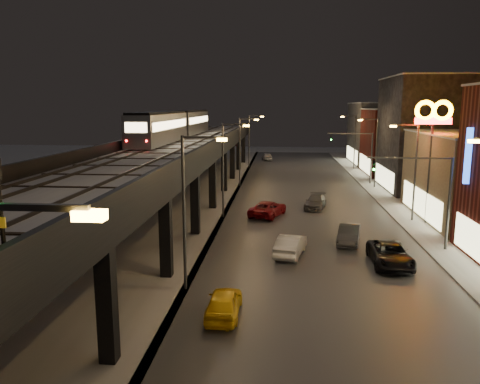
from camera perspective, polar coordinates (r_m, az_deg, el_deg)
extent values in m
cube|color=#46474D|center=(48.75, 8.14, -2.16)|extent=(17.00, 120.00, 0.06)
cube|color=#9FA1A8|center=(50.31, 19.60, -2.23)|extent=(4.00, 120.00, 0.14)
cube|color=#9FA1A8|center=(49.84, -7.55, -1.86)|extent=(11.00, 120.00, 0.06)
cube|color=black|center=(46.03, -8.53, 4.37)|extent=(9.00, 100.00, 1.00)
cube|color=black|center=(20.48, -15.92, -12.83)|extent=(0.70, 0.70, 5.30)
cube|color=black|center=(21.25, -25.68, -5.49)|extent=(8.00, 0.60, 0.50)
cube|color=black|center=(32.07, -22.01, -4.68)|extent=(0.70, 0.70, 5.30)
cube|color=black|center=(29.49, -9.03, -5.32)|extent=(0.70, 0.70, 5.30)
cube|color=black|center=(30.03, -16.03, -0.41)|extent=(8.00, 0.60, 0.50)
cube|color=black|center=(40.97, -15.73, -1.12)|extent=(0.70, 0.70, 5.30)
cube|color=black|center=(38.98, -5.50, -1.35)|extent=(0.70, 0.70, 5.30)
cube|color=black|center=(39.39, -10.87, 2.33)|extent=(8.00, 0.60, 0.50)
cube|color=black|center=(50.28, -11.74, 1.16)|extent=(0.70, 0.70, 5.30)
cube|color=black|center=(48.68, -3.37, 1.06)|extent=(0.70, 0.70, 5.30)
cube|color=black|center=(49.01, -7.70, 4.00)|extent=(8.00, 0.60, 0.50)
cube|color=black|center=(59.82, -9.01, 2.71)|extent=(0.70, 0.70, 5.30)
cube|color=black|center=(58.48, -1.95, 2.66)|extent=(0.70, 0.70, 5.30)
cube|color=black|center=(58.75, -5.56, 5.11)|extent=(8.00, 0.60, 0.50)
cube|color=black|center=(69.49, -7.03, 3.83)|extent=(0.70, 0.70, 5.30)
cube|color=black|center=(68.34, -0.94, 3.80)|extent=(0.70, 0.70, 5.30)
cube|color=black|center=(68.57, -4.04, 5.90)|extent=(8.00, 0.60, 0.50)
cube|color=black|center=(79.24, -5.53, 4.68)|extent=(0.70, 0.70, 5.30)
cube|color=black|center=(78.23, -0.18, 4.65)|extent=(0.70, 0.70, 5.30)
cube|color=black|center=(78.43, -2.89, 6.49)|extent=(8.00, 0.60, 0.50)
cube|color=black|center=(89.04, -4.36, 5.33)|extent=(0.70, 0.70, 5.30)
cube|color=black|center=(88.15, 0.41, 5.31)|extent=(0.70, 0.70, 5.30)
cube|color=black|center=(88.33, -2.00, 6.94)|extent=(8.00, 0.60, 0.50)
cube|color=#B2B7C1|center=(45.98, -8.55, 5.09)|extent=(8.40, 100.00, 0.16)
cube|color=#332D28|center=(46.82, -12.41, 5.25)|extent=(0.08, 98.00, 0.16)
cube|color=#332D28|center=(46.41, -10.70, 5.27)|extent=(0.08, 98.00, 0.16)
cube|color=#332D28|center=(45.68, -6.99, 5.30)|extent=(0.08, 98.00, 0.16)
cube|color=#332D28|center=(45.40, -5.20, 5.30)|extent=(0.08, 98.00, 0.16)
cube|color=black|center=(32.60, -14.28, 2.89)|extent=(7.80, 0.24, 0.06)
cube|color=black|center=(47.90, -8.00, 5.45)|extent=(7.80, 0.24, 0.06)
cube|color=black|center=(63.55, -4.76, 6.74)|extent=(7.80, 0.24, 0.06)
cube|color=black|center=(79.34, -2.80, 7.50)|extent=(7.80, 0.24, 0.06)
cube|color=black|center=(45.12, -3.16, 5.69)|extent=(0.30, 100.00, 1.10)
cube|color=black|center=(47.14, -13.74, 5.61)|extent=(0.30, 100.00, 1.10)
cube|color=beige|center=(47.29, 21.14, -1.21)|extent=(0.10, 12.00, 2.40)
cube|color=#222128|center=(63.60, 22.78, 6.42)|extent=(12.00, 13.00, 14.00)
cube|color=beige|center=(62.58, 17.15, 1.74)|extent=(0.10, 10.40, 2.40)
cube|color=#B2B7C1|center=(63.59, 23.24, 12.79)|extent=(12.20, 13.20, 0.16)
cube|color=#5C221D|center=(77.16, 19.55, 5.72)|extent=(12.00, 12.00, 10.00)
cube|color=beige|center=(76.20, 14.98, 3.34)|extent=(0.10, 9.60, 2.40)
cube|color=#B2B7C1|center=(76.96, 19.79, 9.49)|extent=(12.20, 12.20, 0.16)
cube|color=#464647|center=(90.72, 17.38, 6.79)|extent=(12.00, 16.00, 11.00)
cube|color=beige|center=(89.94, 13.47, 4.46)|extent=(0.10, 12.80, 2.40)
cube|color=#B2B7C1|center=(90.58, 17.58, 10.31)|extent=(12.20, 16.20, 0.16)
cube|color=#38383A|center=(8.83, -24.49, -1.70)|extent=(2.20, 0.12, 0.12)
cube|color=#FFB135|center=(8.38, -17.86, -2.72)|extent=(0.55, 0.28, 0.18)
cylinder|color=#38383A|center=(26.79, -6.84, -2.79)|extent=(0.18, 0.18, 9.00)
cube|color=#38383A|center=(25.93, -4.66, 6.66)|extent=(2.20, 0.12, 0.12)
cube|color=#FFB135|center=(25.77, -2.23, 6.39)|extent=(0.55, 0.28, 0.18)
cube|color=#FFB135|center=(27.48, 26.62, 5.55)|extent=(0.55, 0.28, 0.18)
cylinder|color=#38383A|center=(44.27, -2.09, 2.54)|extent=(0.18, 0.18, 9.00)
cube|color=#38383A|center=(43.75, -0.69, 8.24)|extent=(2.20, 0.12, 0.12)
cube|color=#FFB135|center=(43.66, 0.76, 8.08)|extent=(0.55, 0.28, 0.18)
cylinder|color=#38383A|center=(45.61, 20.57, 2.12)|extent=(0.18, 0.18, 9.00)
cube|color=#38383A|center=(44.95, 19.57, 7.71)|extent=(2.20, 0.12, 0.12)
cube|color=#FFB135|center=(44.69, 18.19, 7.62)|extent=(0.55, 0.28, 0.18)
cylinder|color=#38383A|center=(62.05, -0.04, 4.84)|extent=(0.18, 0.18, 9.00)
cube|color=#38383A|center=(61.68, 0.99, 8.90)|extent=(2.20, 0.12, 0.12)
cube|color=#FFB135|center=(61.62, 2.02, 8.78)|extent=(0.55, 0.28, 0.18)
cylinder|color=#38383A|center=(63.01, 16.26, 4.51)|extent=(0.18, 0.18, 9.00)
cube|color=#38383A|center=(62.53, 15.47, 8.55)|extent=(2.20, 0.12, 0.12)
cube|color=#FFB135|center=(62.35, 14.46, 8.48)|extent=(0.55, 0.28, 0.18)
cylinder|color=#38383A|center=(79.92, 1.10, 6.11)|extent=(0.18, 0.18, 9.00)
cube|color=#38383A|center=(79.64, 1.91, 9.26)|extent=(2.20, 0.12, 0.12)
cube|color=#FFB135|center=(79.59, 2.71, 9.16)|extent=(0.55, 0.28, 0.18)
cylinder|color=#38383A|center=(80.68, 13.81, 5.85)|extent=(0.18, 0.18, 9.00)
cube|color=#38383A|center=(80.30, 13.16, 9.00)|extent=(2.20, 0.12, 0.12)
cube|color=#FFB135|center=(80.16, 12.37, 8.94)|extent=(0.55, 0.28, 0.18)
cylinder|color=#38383A|center=(37.31, 24.10, -1.43)|extent=(0.20, 0.20, 7.00)
cube|color=#38383A|center=(35.92, 19.98, 3.92)|extent=(6.00, 0.12, 0.12)
imported|color=black|center=(35.41, 16.01, 3.25)|extent=(0.20, 0.16, 1.00)
sphere|color=#0CFF26|center=(35.30, 16.04, 2.81)|extent=(0.18, 0.18, 0.18)
cylinder|color=#38383A|center=(66.05, 15.72, 3.92)|extent=(0.20, 0.20, 7.00)
cube|color=#38383A|center=(65.27, 13.26, 6.95)|extent=(6.00, 0.12, 0.12)
imported|color=black|center=(65.00, 11.05, 6.58)|extent=(0.20, 0.16, 1.00)
sphere|color=#0CFF26|center=(64.86, 11.05, 6.35)|extent=(0.18, 0.18, 0.18)
cube|color=gray|center=(52.03, -9.82, 7.65)|extent=(2.73, 16.50, 3.11)
cube|color=black|center=(51.98, -9.88, 9.50)|extent=(2.45, 16.03, 0.24)
cube|color=#FFE0A2|center=(52.38, -11.31, 8.09)|extent=(0.05, 15.08, 0.85)
cube|color=#FFE0A2|center=(51.68, -8.34, 8.15)|extent=(0.05, 15.08, 0.85)
cube|color=gray|center=(69.17, -6.09, 8.41)|extent=(2.73, 16.50, 3.11)
cube|color=black|center=(69.13, -6.12, 9.80)|extent=(2.45, 16.03, 0.24)
cube|color=#FFE0A2|center=(69.43, -7.23, 8.75)|extent=(0.05, 15.08, 0.85)
cube|color=#FFE0A2|center=(68.91, -4.96, 8.78)|extent=(0.05, 15.08, 0.85)
cube|color=#FFE0A2|center=(44.08, -12.58, 7.68)|extent=(2.07, 0.05, 0.94)
sphere|color=#FF0C0C|center=(44.43, -13.69, 6.07)|extent=(0.19, 0.19, 0.19)
sphere|color=#FF0C0C|center=(43.86, -11.35, 6.11)|extent=(0.19, 0.19, 0.19)
cylinder|color=black|center=(12.91, -27.11, -2.44)|extent=(0.11, 0.11, 2.74)
imported|color=yellow|center=(24.42, -1.99, -13.47)|extent=(1.67, 4.13, 1.41)
imported|color=silver|center=(33.86, 6.20, -6.50)|extent=(2.56, 4.82, 1.51)
imported|color=maroon|center=(45.43, 3.42, -2.09)|extent=(4.02, 5.77, 1.46)
imported|color=silver|center=(91.83, 3.32, 4.31)|extent=(2.37, 4.58, 1.49)
imported|color=#494A4E|center=(37.38, 13.14, -5.13)|extent=(2.40, 4.65, 1.46)
imported|color=black|center=(33.12, 17.84, -7.36)|extent=(2.56, 5.43, 1.50)
imported|color=#515255|center=(49.39, 9.19, -1.25)|extent=(2.83, 4.97, 1.36)
cylinder|color=#38383A|center=(45.13, 22.06, 1.90)|extent=(0.24, 0.24, 8.95)
cube|color=#FF0C0C|center=(44.73, 22.49, 8.00)|extent=(3.13, 0.25, 0.56)
torus|color=#FF9E00|center=(44.50, 21.66, 9.21)|extent=(1.82, 0.42, 1.81)
torus|color=#FF9E00|center=(44.93, 23.46, 9.09)|extent=(1.82, 0.42, 1.81)
cylinder|color=#38383A|center=(37.36, 26.53, -2.79)|extent=(0.28, 0.28, 5.49)
cube|color=blue|center=(36.69, 27.09, 3.91)|extent=(1.76, 0.35, 3.96)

